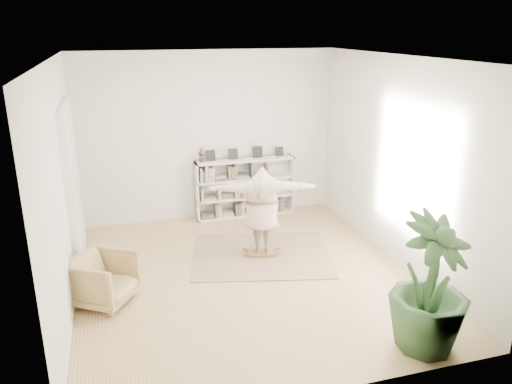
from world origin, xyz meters
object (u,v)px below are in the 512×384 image
rocker_board (262,252)px  person (262,208)px  armchair (103,279)px  houseplant (431,285)px  bookshelf (245,188)px

rocker_board → person: person is taller
armchair → person: person is taller
houseplant → bookshelf: bearing=100.7°
armchair → rocker_board: (2.79, 0.90, -0.32)m
armchair → rocker_board: bearing=-39.6°
bookshelf → houseplant: size_ratio=1.20×
armchair → person: (2.79, 0.90, 0.55)m
armchair → houseplant: bearing=-87.5°
armchair → houseplant: (4.06, -2.35, 0.53)m
bookshelf → houseplant: 5.47m
armchair → rocker_board: armchair is taller
rocker_board → person: size_ratio=0.27×
rocker_board → person: (-0.00, 0.00, 0.87)m
rocker_board → person: bearing=-166.7°
armchair → person: 2.99m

